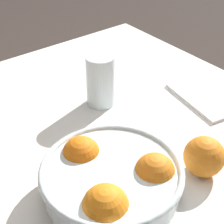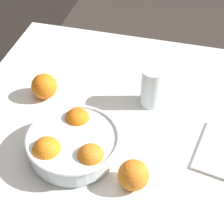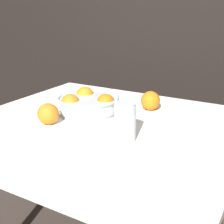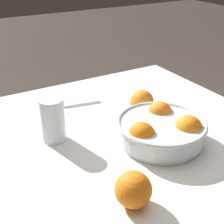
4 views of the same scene
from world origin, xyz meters
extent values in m
cube|color=white|center=(0.00, 0.00, 0.74)|extent=(1.01, 0.93, 0.03)
cylinder|color=#936B47|center=(-0.44, 0.40, 0.36)|extent=(0.05, 0.05, 0.73)
cylinder|color=silver|center=(-0.11, 0.08, 0.77)|extent=(0.23, 0.23, 0.02)
cylinder|color=silver|center=(-0.11, 0.08, 0.80)|extent=(0.24, 0.24, 0.05)
torus|color=silver|center=(-0.11, 0.08, 0.82)|extent=(0.25, 0.25, 0.01)
sphere|color=orange|center=(-0.03, 0.09, 0.81)|extent=(0.07, 0.07, 0.07)
sphere|color=orange|center=(-0.16, 0.13, 0.81)|extent=(0.08, 0.08, 0.08)
sphere|color=orange|center=(-0.15, 0.01, 0.81)|extent=(0.07, 0.07, 0.07)
cylinder|color=#F4A314|center=(0.15, -0.09, 0.80)|extent=(0.06, 0.06, 0.09)
cylinder|color=silver|center=(0.15, -0.09, 0.82)|extent=(0.07, 0.07, 0.13)
sphere|color=orange|center=(-0.17, -0.10, 0.80)|extent=(0.08, 0.08, 0.08)
sphere|color=orange|center=(0.09, 0.24, 0.80)|extent=(0.08, 0.08, 0.08)
cube|color=white|center=(0.00, -0.31, 0.76)|extent=(0.21, 0.15, 0.01)
camera|label=1|loc=(-0.48, 0.36, 1.28)|focal=60.00mm
camera|label=2|loc=(-0.72, -0.19, 1.55)|focal=60.00mm
camera|label=3|loc=(0.58, -0.92, 1.18)|focal=50.00mm
camera|label=4|loc=(0.39, 0.66, 1.25)|focal=50.00mm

